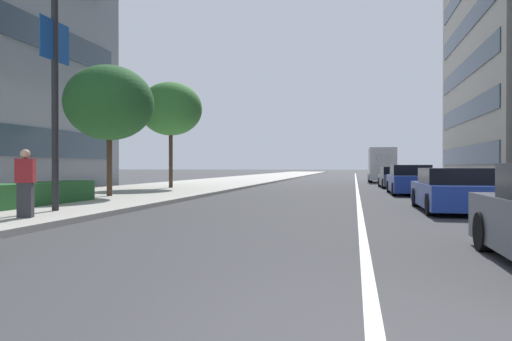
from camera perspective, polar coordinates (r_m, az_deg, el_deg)
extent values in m
cube|color=#B2ADA3|center=(35.04, -5.74, -1.61)|extent=(160.00, 8.20, 0.15)
cube|color=silver|center=(38.41, 12.06, -1.54)|extent=(110.00, 0.16, 0.01)
cylinder|color=black|center=(8.42, 25.92, -6.69)|extent=(0.62, 0.22, 0.62)
cube|color=navy|center=(15.44, 22.63, -2.73)|extent=(4.59, 1.88, 0.70)
cube|color=black|center=(15.23, 22.77, -0.60)|extent=(2.42, 1.72, 0.46)
cylinder|color=black|center=(16.81, 18.78, -3.10)|extent=(0.62, 0.22, 0.62)
cylinder|color=black|center=(17.10, 24.48, -3.06)|extent=(0.62, 0.22, 0.62)
cylinder|color=black|center=(13.81, 20.34, -3.88)|extent=(0.62, 0.22, 0.62)
cylinder|color=black|center=(14.17, 27.19, -3.79)|extent=(0.62, 0.22, 0.62)
cube|color=navy|center=(24.19, 18.11, -1.46)|extent=(4.60, 1.90, 0.78)
cube|color=black|center=(24.04, 18.15, 0.05)|extent=(2.22, 1.74, 0.50)
cylinder|color=black|center=(25.63, 15.81, -1.87)|extent=(0.62, 0.22, 0.62)
cylinder|color=black|center=(25.81, 19.60, -1.86)|extent=(0.62, 0.22, 0.62)
cylinder|color=black|center=(22.61, 16.40, -2.18)|extent=(0.62, 0.22, 0.62)
cylinder|color=black|center=(22.82, 20.68, -2.17)|extent=(0.62, 0.22, 0.62)
cube|color=#4C515B|center=(31.38, 16.47, -1.09)|extent=(4.18, 1.94, 0.70)
cube|color=black|center=(31.19, 16.51, -0.01)|extent=(2.36, 1.73, 0.49)
cylinder|color=black|center=(32.65, 14.77, -1.36)|extent=(0.63, 0.24, 0.62)
cylinder|color=black|center=(32.83, 17.62, -1.36)|extent=(0.63, 0.24, 0.62)
cylinder|color=black|center=(29.94, 15.21, -1.53)|extent=(0.63, 0.24, 0.62)
cylinder|color=black|center=(30.14, 18.31, -1.52)|extent=(0.63, 0.24, 0.62)
cube|color=silver|center=(41.74, 14.97, 0.76)|extent=(5.14, 2.16, 2.69)
cube|color=black|center=(39.21, 15.19, 1.64)|extent=(0.04, 1.80, 0.56)
cylinder|color=black|center=(43.45, 13.55, -0.84)|extent=(0.72, 0.26, 0.72)
cylinder|color=black|center=(43.56, 16.11, -0.84)|extent=(0.72, 0.26, 0.72)
cylinder|color=black|center=(39.96, 13.72, -0.95)|extent=(0.72, 0.26, 0.72)
cylinder|color=black|center=(40.08, 16.50, -0.96)|extent=(0.72, 0.26, 0.72)
cylinder|color=#232326|center=(14.19, -23.16, 11.32)|extent=(0.18, 0.18, 7.77)
cube|color=#194C99|center=(14.07, -24.02, 14.50)|extent=(0.56, 0.03, 1.10)
cube|color=#194C99|center=(14.63, -22.36, 13.96)|extent=(0.56, 0.03, 1.10)
cube|color=#28602D|center=(16.50, -24.78, -2.53)|extent=(4.72, 1.10, 0.70)
cylinder|color=#473323|center=(20.22, -17.32, 0.54)|extent=(0.22, 0.22, 2.46)
ellipsoid|color=#265B28|center=(20.39, -17.34, 7.82)|extent=(3.60, 3.60, 3.06)
cylinder|color=#473323|center=(27.27, -10.28, 1.26)|extent=(0.22, 0.22, 3.16)
ellipsoid|color=#387A33|center=(27.47, -10.29, 7.35)|extent=(3.56, 3.56, 3.03)
cube|color=#2D2D33|center=(12.35, -26.12, -3.24)|extent=(0.33, 0.38, 0.82)
cube|color=maroon|center=(12.33, -26.14, -0.02)|extent=(0.38, 0.46, 0.57)
sphere|color=tan|center=(12.33, -26.14, 1.81)|extent=(0.22, 0.22, 0.22)
cube|color=#384756|center=(41.54, 24.00, 1.69)|extent=(18.45, 0.08, 1.50)
cube|color=#384756|center=(41.76, 24.02, 6.44)|extent=(18.45, 0.08, 1.50)
cube|color=#384756|center=(42.26, 24.03, 11.12)|extent=(18.45, 0.08, 1.50)
cube|color=#384756|center=(43.04, 24.05, 15.66)|extent=(18.45, 0.08, 1.50)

